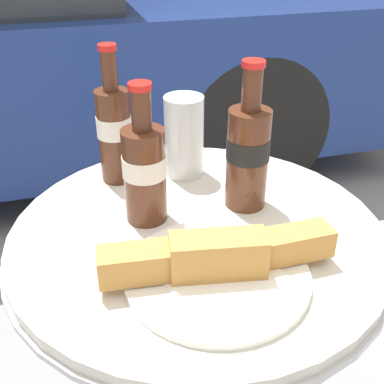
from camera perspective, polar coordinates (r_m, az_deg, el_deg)
name	(u,v)px	position (r m, az deg, el deg)	size (l,w,h in m)	color
bistro_table	(196,331)	(0.93, 0.54, -16.17)	(0.61, 0.61, 0.72)	#B7B7BC
cola_bottle_left	(144,169)	(0.76, -5.65, 2.69)	(0.07, 0.07, 0.23)	#4C2819
cola_bottle_right	(248,152)	(0.80, 6.64, 4.69)	(0.07, 0.07, 0.25)	#4C2819
cola_bottle_center	(114,130)	(0.89, -9.18, 7.28)	(0.06, 0.06, 0.25)	#4C2819
drinking_glass	(184,140)	(0.91, -0.94, 6.20)	(0.07, 0.07, 0.15)	black
lunch_plate_near	(218,264)	(0.67, 3.06, -8.55)	(0.33, 0.26, 0.07)	white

